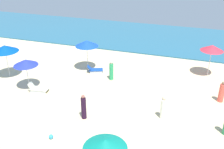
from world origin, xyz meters
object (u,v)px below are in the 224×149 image
umbrella_3 (105,144)px  umbrella_4 (26,62)px  beach_ball_0 (51,137)px  beachgoer_2 (163,108)px  beachgoer_0 (111,71)px  beachgoer_4 (222,92)px  umbrella_1 (87,43)px  umbrella_0 (5,48)px  lounge_chair_1_0 (95,70)px  umbrella_2 (212,48)px  lounge_chair_4_0 (38,88)px  beachgoer_3 (84,107)px

umbrella_3 → umbrella_4: size_ratio=1.09×
umbrella_4 → beach_ball_0: (4.71, -4.82, -2.03)m
umbrella_4 → beachgoer_2: 10.61m
beachgoer_0 → beachgoer_4: (8.47, -0.82, -0.08)m
umbrella_1 → umbrella_4: size_ratio=1.13×
umbrella_0 → beachgoer_4: 17.01m
umbrella_1 → umbrella_3: 12.92m
beachgoer_2 → beach_ball_0: bearing=40.8°
beachgoer_0 → beach_ball_0: (-0.93, -8.21, -0.66)m
umbrella_4 → beachgoer_4: size_ratio=1.53×
umbrella_1 → beachgoer_4: (11.13, -2.10, -1.73)m
lounge_chair_1_0 → umbrella_4: (-3.79, -4.30, 1.94)m
lounge_chair_1_0 → beach_ball_0: lounge_chair_1_0 is taller
umbrella_2 → umbrella_3: umbrella_2 is taller
umbrella_3 → beach_ball_0: bearing=153.1°
lounge_chair_1_0 → beach_ball_0: 9.17m
umbrella_2 → umbrella_4: size_ratio=1.14×
lounge_chair_4_0 → beachgoer_2: (9.54, -0.51, 0.50)m
beachgoer_4 → lounge_chair_1_0: bearing=-116.6°
umbrella_2 → beachgoer_0: 8.49m
lounge_chair_1_0 → beachgoer_3: bearing=174.2°
beachgoer_3 → umbrella_2: bearing=-4.6°
beachgoer_2 → beach_ball_0: (-5.78, -4.05, -0.61)m
umbrella_2 → beachgoer_4: 4.63m
lounge_chair_1_0 → beachgoer_4: size_ratio=0.94×
beachgoer_0 → beachgoer_3: bearing=104.6°
lounge_chair_4_0 → beach_ball_0: 5.91m
umbrella_1 → umbrella_0: bearing=-148.9°
umbrella_2 → lounge_chair_4_0: bearing=-150.3°
umbrella_3 → beachgoer_3: bearing=124.2°
umbrella_1 → beachgoer_3: umbrella_1 is taller
umbrella_4 → beachgoer_3: size_ratio=1.41×
lounge_chair_1_0 → beachgoer_4: bearing=-121.4°
lounge_chair_4_0 → beachgoer_4: size_ratio=0.98×
umbrella_0 → beachgoer_0: size_ratio=1.68×
umbrella_1 → beach_ball_0: 9.92m
beachgoer_2 → umbrella_1: bearing=-30.1°
umbrella_1 → beachgoer_4: size_ratio=1.73×
lounge_chair_1_0 → beachgoer_2: size_ratio=0.93×
umbrella_4 → beachgoer_3: 6.31m
umbrella_1 → beachgoer_4: bearing=-10.7°
umbrella_2 → umbrella_0: bearing=-160.9°
umbrella_4 → beachgoer_2: (10.49, -0.76, -1.43)m
umbrella_1 → lounge_chair_4_0: umbrella_1 is taller
umbrella_2 → lounge_chair_4_0: 14.32m
umbrella_1 → lounge_chair_4_0: (-2.02, -4.92, -2.21)m
beachgoer_2 → umbrella_0: bearing=-2.7°
umbrella_0 → umbrella_1: umbrella_0 is taller
umbrella_4 → beachgoer_3: (5.70, -2.35, -1.37)m
beachgoer_0 → beachgoer_3: (0.06, -5.74, 0.01)m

